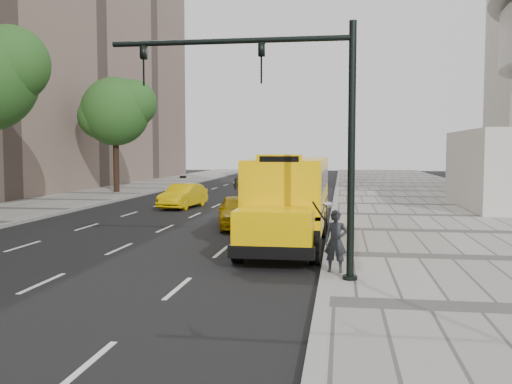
# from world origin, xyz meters

# --- Properties ---
(ground) EXTENTS (140.00, 140.00, 0.00)m
(ground) POSITION_xyz_m (0.00, 0.00, 0.00)
(ground) COLOR black
(ground) RESTS_ON ground
(sidewalk_museum) EXTENTS (12.00, 140.00, 0.15)m
(sidewalk_museum) POSITION_xyz_m (12.00, 0.00, 0.07)
(sidewalk_museum) COLOR gray
(sidewalk_museum) RESTS_ON ground
(curb_museum) EXTENTS (0.30, 140.00, 0.15)m
(curb_museum) POSITION_xyz_m (6.00, 0.00, 0.07)
(curb_museum) COLOR gray
(curb_museum) RESTS_ON ground
(curb_far) EXTENTS (0.30, 140.00, 0.15)m
(curb_far) POSITION_xyz_m (-8.00, 0.00, 0.07)
(curb_far) COLOR gray
(curb_far) RESTS_ON ground
(tree_c) EXTENTS (5.77, 5.13, 8.78)m
(tree_c) POSITION_xyz_m (-10.40, 17.96, 6.26)
(tree_c) COLOR black
(tree_c) RESTS_ON ground
(school_bus) EXTENTS (2.96, 11.56, 3.19)m
(school_bus) POSITION_xyz_m (4.50, -1.80, 1.76)
(school_bus) COLOR #F8BF00
(school_bus) RESTS_ON ground
(taxi_near) EXTENTS (2.53, 4.38, 1.40)m
(taxi_near) POSITION_xyz_m (2.00, 0.77, 0.70)
(taxi_near) COLOR #D3A703
(taxi_near) RESTS_ON ground
(taxi_far) EXTENTS (2.00, 4.34, 1.38)m
(taxi_far) POSITION_xyz_m (-2.62, 8.52, 0.69)
(taxi_far) COLOR #D3A703
(taxi_far) RESTS_ON ground
(pedestrian) EXTENTS (0.64, 0.47, 1.62)m
(pedestrian) POSITION_xyz_m (6.24, -8.29, 0.96)
(pedestrian) COLOR #212427
(pedestrian) RESTS_ON sidewalk_museum
(traffic_signal) EXTENTS (6.18, 0.36, 6.40)m
(traffic_signal) POSITION_xyz_m (5.19, -9.08, 4.09)
(traffic_signal) COLOR black
(traffic_signal) RESTS_ON ground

